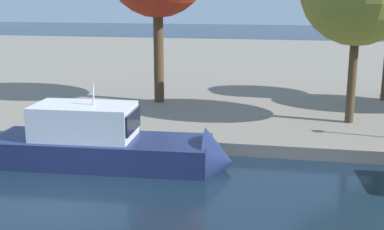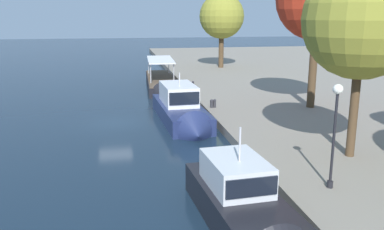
{
  "view_description": "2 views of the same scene",
  "coord_description": "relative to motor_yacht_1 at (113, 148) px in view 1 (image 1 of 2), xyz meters",
  "views": [
    {
      "loc": [
        8.06,
        -15.15,
        7.38
      ],
      "look_at": [
        3.71,
        7.4,
        1.84
      ],
      "focal_mm": 47.19,
      "sensor_mm": 36.0,
      "label": 1
    },
    {
      "loc": [
        30.56,
        0.47,
        8.0
      ],
      "look_at": [
        4.48,
        5.12,
        1.48
      ],
      "focal_mm": 38.79,
      "sensor_mm": 36.0,
      "label": 2
    }
  ],
  "objects": [
    {
      "name": "mooring_bollard_0",
      "position": [
        -1.87,
        2.96,
        0.2
      ],
      "size": [
        0.25,
        0.25,
        0.7
      ],
      "color": "#2D2D33",
      "rests_on": "dock_promenade"
    },
    {
      "name": "dock_promenade",
      "position": [
        -0.62,
        29.71,
        -0.47
      ],
      "size": [
        120.0,
        55.0,
        0.6
      ],
      "primitive_type": "cube",
      "color": "gray",
      "rests_on": "ground_plane"
    },
    {
      "name": "ground_plane",
      "position": [
        -0.62,
        -5.04,
        -0.77
      ],
      "size": [
        220.0,
        220.0,
        0.0
      ],
      "primitive_type": "plane",
      "color": "#142333"
    },
    {
      "name": "mooring_bollard_2",
      "position": [
        -1.83,
        2.71,
        0.2
      ],
      "size": [
        0.28,
        0.28,
        0.69
      ],
      "color": "#2D2D33",
      "rests_on": "dock_promenade"
    },
    {
      "name": "motor_yacht_1",
      "position": [
        0.0,
        0.0,
        0.0
      ],
      "size": [
        10.77,
        3.44,
        4.65
      ],
      "rotation": [
        0.0,
        0.0,
        0.05
      ],
      "color": "navy",
      "rests_on": "ground_plane"
    }
  ]
}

